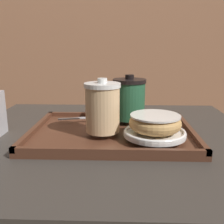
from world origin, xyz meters
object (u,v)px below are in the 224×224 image
at_px(coffee_cup_front, 102,107).
at_px(spoon, 94,116).
at_px(coffee_cup_rear, 129,99).
at_px(donut_chocolate_glazed, 155,122).

relative_size(coffee_cup_front, spoon, 0.92).
bearing_deg(coffee_cup_rear, donut_chocolate_glazed, -69.57).
distance_m(coffee_cup_front, donut_chocolate_glazed, 0.13).
relative_size(donut_chocolate_glazed, spoon, 0.85).
distance_m(coffee_cup_rear, donut_chocolate_glazed, 0.16).
height_order(coffee_cup_rear, donut_chocolate_glazed, coffee_cup_rear).
bearing_deg(coffee_cup_front, coffee_cup_rear, 60.38).
xyz_separation_m(coffee_cup_front, donut_chocolate_glazed, (0.12, -0.03, -0.03)).
relative_size(coffee_cup_front, coffee_cup_rear, 1.03).
bearing_deg(spoon, coffee_cup_rear, -14.57).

